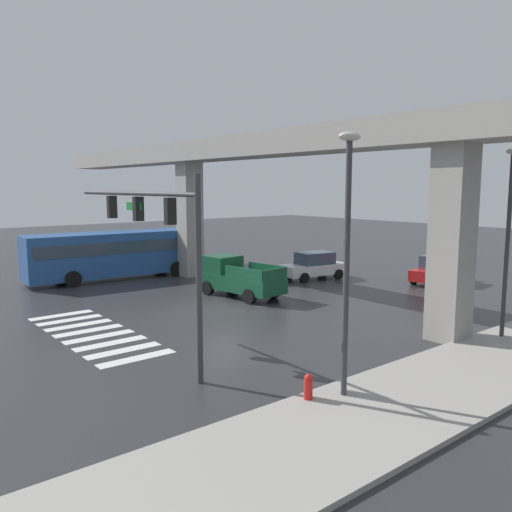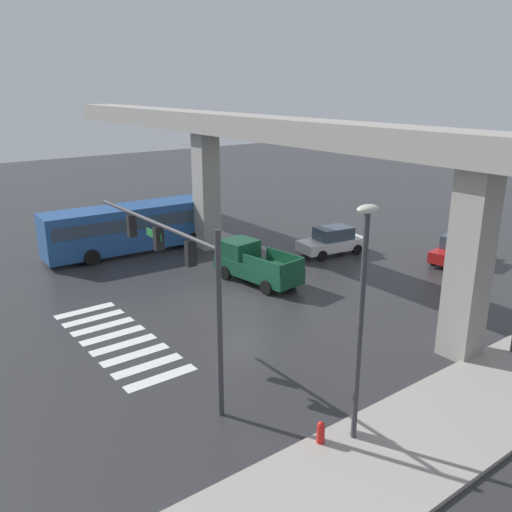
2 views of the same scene
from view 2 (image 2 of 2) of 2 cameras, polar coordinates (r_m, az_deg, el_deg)
The scene contains 11 objects.
ground_plane at distance 26.34m, azimuth -1.86°, elevation -5.23°, with size 120.00×120.00×0.00m, color #2D2D30.
crosswalk_stripes at distance 23.66m, azimuth -14.30°, elevation -8.56°, with size 8.25×2.80×0.01m.
elevated_overpass at distance 26.99m, azimuth 5.27°, elevation 11.53°, with size 53.09×2.33×8.62m.
sidewalk_east at distance 20.54m, azimuth 23.15°, elevation -13.57°, with size 4.00×36.00×0.15m, color #9E9991.
pickup_truck at distance 29.19m, azimuth -0.23°, elevation -0.82°, with size 5.30×2.57×2.08m.
city_bus at distance 35.08m, azimuth -13.04°, elevation 3.13°, with size 3.22×10.92×2.99m.
sedan_white at distance 34.32m, azimuth 8.04°, elevation 1.60°, with size 2.44×4.51×1.72m.
sedan_red at distance 34.49m, azimuth 20.51°, elevation 0.71°, with size 2.52×4.54×1.72m.
traffic_signal_mast at distance 18.42m, azimuth -8.50°, elevation -0.48°, with size 8.69×0.32×6.20m.
street_lamp_near_corner at distance 15.22m, azimuth 11.09°, elevation -4.58°, with size 0.44×0.70×7.24m.
fire_hydrant at distance 16.83m, azimuth 6.81°, elevation -18.10°, with size 0.24×0.24×0.85m.
Camera 2 is at (19.88, -13.92, 10.22)m, focal length 38.02 mm.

